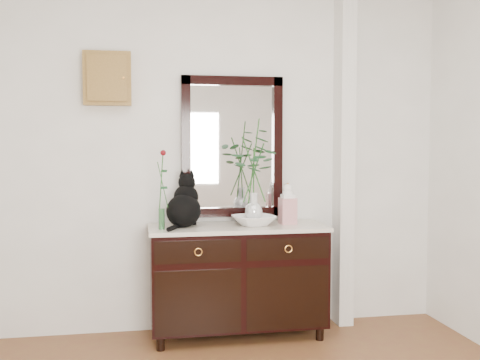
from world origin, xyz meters
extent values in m
cube|color=white|center=(0.00, 1.98, 1.35)|extent=(3.60, 0.04, 2.70)
cube|color=white|center=(1.00, 1.90, 1.35)|extent=(0.12, 0.20, 2.70)
cube|color=black|center=(0.10, 1.73, 0.46)|extent=(1.30, 0.50, 0.82)
cube|color=silver|center=(0.10, 1.73, 0.83)|extent=(1.33, 0.52, 0.03)
cube|color=black|center=(0.10, 1.97, 1.44)|extent=(0.80, 0.06, 1.10)
cube|color=white|center=(0.10, 1.98, 1.44)|extent=(0.66, 0.01, 0.96)
cube|color=brown|center=(-0.85, 1.94, 1.95)|extent=(0.35, 0.10, 0.40)
imported|color=white|center=(0.22, 1.72, 0.89)|extent=(0.38, 0.38, 0.08)
camera|label=1|loc=(-0.63, -2.39, 1.46)|focal=42.00mm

